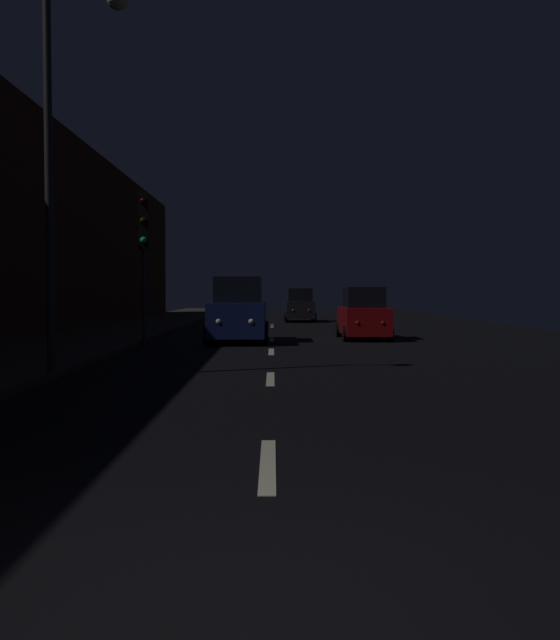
{
  "coord_description": "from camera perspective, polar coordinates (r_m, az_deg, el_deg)",
  "views": [
    {
      "loc": [
        0.05,
        -3.89,
        1.73
      ],
      "look_at": [
        0.22,
        12.92,
        1.06
      ],
      "focal_mm": 38.79,
      "sensor_mm": 36.0,
      "label": 1
    }
  ],
  "objects": [
    {
      "name": "ground",
      "position": [
        28.45,
        -0.68,
        -1.23
      ],
      "size": [
        25.41,
        84.0,
        0.02
      ],
      "primitive_type": "cube",
      "color": "black"
    },
    {
      "name": "sidewalk_left",
      "position": [
        29.19,
        -13.56,
        -1.04
      ],
      "size": [
        4.4,
        84.0,
        0.15
      ],
      "primitive_type": "cube",
      "color": "#38332B",
      "rests_on": "ground"
    },
    {
      "name": "building_facade_left",
      "position": [
        26.66,
        -20.87,
        7.81
      ],
      "size": [
        0.8,
        63.0,
        8.74
      ],
      "primitive_type": "cube",
      "color": "#472319",
      "rests_on": "ground"
    },
    {
      "name": "lane_centerline",
      "position": [
        23.0,
        -0.71,
        -2.03
      ],
      "size": [
        0.16,
        31.64,
        0.01
      ],
      "color": "beige",
      "rests_on": "ground"
    },
    {
      "name": "traffic_light_far_left",
      "position": [
        23.24,
        -11.21,
        7.0
      ],
      "size": [
        0.36,
        0.48,
        5.02
      ],
      "rotation": [
        0.0,
        0.0,
        -1.38
      ],
      "color": "#38383A",
      "rests_on": "ground"
    },
    {
      "name": "streetlamp_overhead",
      "position": [
        14.82,
        -16.93,
        15.23
      ],
      "size": [
        1.7,
        0.44,
        7.74
      ],
      "color": "#2D2D30",
      "rests_on": "ground"
    },
    {
      "name": "car_approaching_headlights",
      "position": [
        24.22,
        -3.46,
        0.63
      ],
      "size": [
        2.08,
        4.51,
        2.27
      ],
      "rotation": [
        0.0,
        0.0,
        -1.57
      ],
      "color": "#141E51",
      "rests_on": "ground"
    },
    {
      "name": "car_parked_right_far",
      "position": [
        25.81,
        6.89,
        0.37
      ],
      "size": [
        1.77,
        3.83,
        1.93
      ],
      "rotation": [
        0.0,
        0.0,
        1.57
      ],
      "color": "maroon",
      "rests_on": "ground"
    },
    {
      "name": "car_distant_taillights",
      "position": [
        41.19,
        1.65,
        1.13
      ],
      "size": [
        1.82,
        3.94,
        1.98
      ],
      "rotation": [
        0.0,
        0.0,
        1.57
      ],
      "color": "black",
      "rests_on": "ground"
    }
  ]
}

